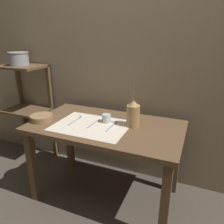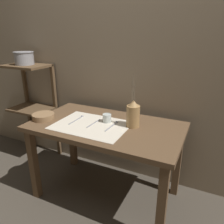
% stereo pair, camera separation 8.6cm
% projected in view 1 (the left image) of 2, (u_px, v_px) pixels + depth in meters
% --- Properties ---
extents(ground_plane, '(12.00, 12.00, 0.00)m').
position_uv_depth(ground_plane, '(106.00, 194.00, 2.05)').
color(ground_plane, '#473F35').
extents(stone_wall_back, '(7.00, 0.06, 2.40)m').
position_uv_depth(stone_wall_back, '(125.00, 58.00, 2.04)').
color(stone_wall_back, gray).
rests_on(stone_wall_back, ground_plane).
extents(wooden_table, '(1.26, 0.70, 0.71)m').
position_uv_depth(wooden_table, '(106.00, 135.00, 1.84)').
color(wooden_table, brown).
rests_on(wooden_table, ground_plane).
extents(wooden_shelf_unit, '(0.47, 0.33, 1.11)m').
position_uv_depth(wooden_shelf_unit, '(28.00, 96.00, 2.42)').
color(wooden_shelf_unit, brown).
rests_on(wooden_shelf_unit, ground_plane).
extents(linen_cloth, '(0.60, 0.44, 0.00)m').
position_uv_depth(linen_cloth, '(91.00, 126.00, 1.79)').
color(linen_cloth, beige).
rests_on(linen_cloth, wooden_table).
extents(pitcher_with_flowers, '(0.11, 0.11, 0.43)m').
position_uv_depth(pitcher_with_flowers, '(133.00, 114.00, 1.74)').
color(pitcher_with_flowers, '#A87F4C').
rests_on(pitcher_with_flowers, wooden_table).
extents(wooden_bowl, '(0.19, 0.19, 0.05)m').
position_uv_depth(wooden_bowl, '(41.00, 118.00, 1.88)').
color(wooden_bowl, '#8E6B47').
rests_on(wooden_bowl, wooden_table).
extents(glass_tumbler_near, '(0.07, 0.07, 0.07)m').
position_uv_depth(glass_tumbler_near, '(107.00, 118.00, 1.84)').
color(glass_tumbler_near, silver).
rests_on(glass_tumbler_near, wooden_table).
extents(spoon_inner, '(0.02, 0.21, 0.02)m').
position_uv_depth(spoon_inner, '(79.00, 119.00, 1.91)').
color(spoon_inner, '#939399').
rests_on(spoon_inner, wooden_table).
extents(knife_center, '(0.02, 0.20, 0.00)m').
position_uv_depth(knife_center, '(93.00, 124.00, 1.81)').
color(knife_center, '#939399').
rests_on(knife_center, wooden_table).
extents(spoon_outer, '(0.03, 0.21, 0.02)m').
position_uv_depth(spoon_outer, '(114.00, 124.00, 1.80)').
color(spoon_outer, '#939399').
rests_on(spoon_outer, wooden_table).
extents(metal_pot_large, '(0.21, 0.21, 0.13)m').
position_uv_depth(metal_pot_large, '(19.00, 58.00, 2.25)').
color(metal_pot_large, '#939399').
rests_on(metal_pot_large, wooden_shelf_unit).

